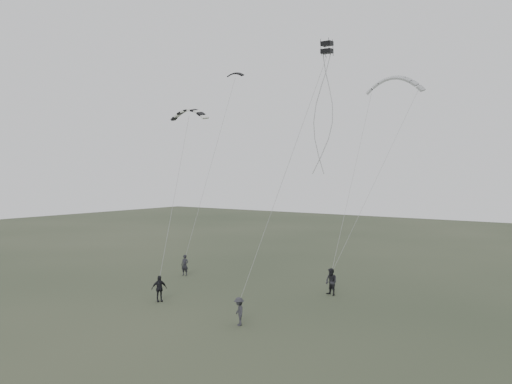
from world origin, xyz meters
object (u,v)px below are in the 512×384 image
Objects in this scene: kite_box at (327,47)px; kite_striped at (189,110)px; flyer_center at (159,289)px; flyer_left at (185,265)px; kite_dark_small at (235,73)px; flyer_far at (239,311)px; kite_pale_large at (395,78)px; flyer_right at (331,282)px.

kite_striped is at bearing 162.83° from kite_box.
flyer_center is 18.41m from kite_box.
kite_box reaches higher than flyer_left.
flyer_center is 21.83m from kite_dark_small.
kite_striped reaches higher than flyer_far.
flyer_far is at bearing -66.94° from kite_dark_small.
kite_box is (10.32, 3.51, 14.83)m from flyer_center.
flyer_far is at bearing -67.66° from flyer_center.
kite_pale_large reaches higher than kite_box.
kite_box is at bearing -47.40° from flyer_right.
flyer_right is at bearing -3.61° from kite_striped.
flyer_far is 18.08m from kite_striped.
kite_dark_small reaches higher than flyer_center.
kite_box reaches higher than flyer_far.
kite_striped is 4.41× the size of kite_box.
flyer_left is 21.25m from kite_box.
flyer_left is at bearing -160.93° from kite_pale_large.
kite_box reaches higher than flyer_right.
flyer_right is 15.54m from kite_box.
kite_dark_small reaches higher than flyer_right.
kite_pale_large reaches higher than flyer_center.
flyer_center is 0.38× the size of kite_pale_large.
flyer_far is at bearing -49.73° from flyer_left.
kite_striped is (-13.03, -9.71, -2.60)m from kite_pale_large.
kite_pale_large is at bearing -0.56° from flyer_center.
flyer_center is at bearing -116.74° from flyer_right.
kite_pale_large is (14.30, 8.93, 15.12)m from flyer_left.
kite_dark_small is 2.20× the size of kite_box.
kite_dark_small is 8.28m from kite_striped.
flyer_far is 15.88m from kite_box.
flyer_left is 1.12× the size of kite_dark_small.
kite_box is (1.90, -4.49, 14.76)m from flyer_right.
kite_box is (2.92, 4.63, 14.91)m from flyer_far.
flyer_right is at bearing -11.05° from flyer_left.
flyer_center is (4.46, -7.14, -0.00)m from flyer_left.
flyer_far is 25.01m from kite_dark_small.
kite_dark_small is (-11.50, 14.60, 16.74)m from flyer_far.
flyer_right is at bearing -15.56° from flyer_center.
kite_dark_small is 0.50× the size of kite_striped.
kite_box is at bearing -28.68° from flyer_left.
flyer_center is at bearing -166.45° from kite_box.
kite_dark_small is 0.34× the size of kite_pale_large.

